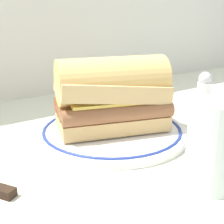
{
  "coord_description": "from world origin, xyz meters",
  "views": [
    {
      "loc": [
        -0.34,
        -0.44,
        0.23
      ],
      "look_at": [
        -0.03,
        0.03,
        0.04
      ],
      "focal_mm": 52.68,
      "sensor_mm": 36.0,
      "label": 1
    }
  ],
  "objects_px": {
    "sausage_sandwich": "(112,94)",
    "salt_shaker": "(204,89)",
    "drinking_glass": "(212,151)",
    "plate": "(112,131)"
  },
  "relations": [
    {
      "from": "sausage_sandwich",
      "to": "plate",
      "type": "bearing_deg",
      "value": -28.15
    },
    {
      "from": "plate",
      "to": "salt_shaker",
      "type": "xyz_separation_m",
      "value": [
        0.29,
        0.04,
        0.03
      ]
    },
    {
      "from": "drinking_glass",
      "to": "salt_shaker",
      "type": "height_order",
      "value": "drinking_glass"
    },
    {
      "from": "plate",
      "to": "sausage_sandwich",
      "type": "distance_m",
      "value": 0.07
    },
    {
      "from": "drinking_glass",
      "to": "sausage_sandwich",
      "type": "bearing_deg",
      "value": 92.26
    },
    {
      "from": "drinking_glass",
      "to": "plate",
      "type": "bearing_deg",
      "value": 92.26
    },
    {
      "from": "salt_shaker",
      "to": "drinking_glass",
      "type": "bearing_deg",
      "value": -137.32
    },
    {
      "from": "sausage_sandwich",
      "to": "salt_shaker",
      "type": "xyz_separation_m",
      "value": [
        0.29,
        0.04,
        -0.04
      ]
    },
    {
      "from": "plate",
      "to": "drinking_glass",
      "type": "distance_m",
      "value": 0.22
    },
    {
      "from": "drinking_glass",
      "to": "salt_shaker",
      "type": "distance_m",
      "value": 0.38
    }
  ]
}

